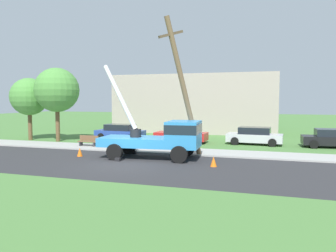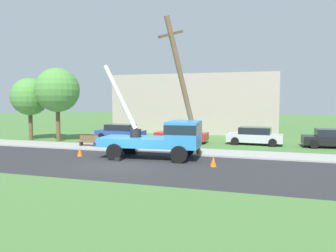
{
  "view_description": "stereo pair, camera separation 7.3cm",
  "coord_description": "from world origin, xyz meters",
  "px_view_note": "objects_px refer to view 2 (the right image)",
  "views": [
    {
      "loc": [
        8.13,
        -17.12,
        3.65
      ],
      "look_at": [
        1.63,
        3.26,
        1.97
      ],
      "focal_mm": 35.9,
      "sensor_mm": 36.0,
      "label": 1
    },
    {
      "loc": [
        8.2,
        -17.1,
        3.65
      ],
      "look_at": [
        1.63,
        3.26,
        1.97
      ],
      "focal_mm": 35.9,
      "sensor_mm": 36.0,
      "label": 2
    }
  ],
  "objects_px": {
    "traffic_cone_ahead": "(213,162)",
    "parked_sedan_red": "(181,134)",
    "roadside_tree_near": "(57,90)",
    "leaning_utility_pole": "(183,87)",
    "parked_sedan_black": "(333,138)",
    "park_bench": "(88,141)",
    "roadside_tree_far": "(30,97)",
    "utility_truck": "(163,136)",
    "traffic_cone_behind": "(80,152)",
    "parked_sedan_silver": "(255,136)",
    "parked_sedan_blue": "(120,132)"
  },
  "relations": [
    {
      "from": "traffic_cone_ahead",
      "to": "roadside_tree_near",
      "type": "height_order",
      "value": "roadside_tree_near"
    },
    {
      "from": "leaning_utility_pole",
      "to": "roadside_tree_near",
      "type": "xyz_separation_m",
      "value": [
        -12.59,
        4.59,
        0.01
      ]
    },
    {
      "from": "roadside_tree_near",
      "to": "parked_sedan_blue",
      "type": "bearing_deg",
      "value": 29.99
    },
    {
      "from": "traffic_cone_ahead",
      "to": "park_bench",
      "type": "bearing_deg",
      "value": 156.71
    },
    {
      "from": "leaning_utility_pole",
      "to": "traffic_cone_behind",
      "type": "relative_size",
      "value": 15.53
    },
    {
      "from": "parked_sedan_silver",
      "to": "roadside_tree_far",
      "type": "bearing_deg",
      "value": -171.37
    },
    {
      "from": "traffic_cone_ahead",
      "to": "parked_sedan_black",
      "type": "height_order",
      "value": "parked_sedan_black"
    },
    {
      "from": "utility_truck",
      "to": "park_bench",
      "type": "relative_size",
      "value": 4.33
    },
    {
      "from": "leaning_utility_pole",
      "to": "utility_truck",
      "type": "bearing_deg",
      "value": -143.27
    },
    {
      "from": "roadside_tree_near",
      "to": "traffic_cone_ahead",
      "type": "bearing_deg",
      "value": -24.82
    },
    {
      "from": "roadside_tree_near",
      "to": "park_bench",
      "type": "bearing_deg",
      "value": -28.29
    },
    {
      "from": "traffic_cone_ahead",
      "to": "traffic_cone_behind",
      "type": "relative_size",
      "value": 1.0
    },
    {
      "from": "traffic_cone_behind",
      "to": "roadside_tree_near",
      "type": "distance_m",
      "value": 9.68
    },
    {
      "from": "leaning_utility_pole",
      "to": "parked_sedan_black",
      "type": "bearing_deg",
      "value": 38.22
    },
    {
      "from": "parked_sedan_silver",
      "to": "roadside_tree_far",
      "type": "xyz_separation_m",
      "value": [
        -19.58,
        -2.97,
        3.18
      ]
    },
    {
      "from": "parked_sedan_red",
      "to": "park_bench",
      "type": "height_order",
      "value": "parked_sedan_red"
    },
    {
      "from": "roadside_tree_near",
      "to": "parked_sedan_black",
      "type": "bearing_deg",
      "value": 7.83
    },
    {
      "from": "parked_sedan_black",
      "to": "park_bench",
      "type": "relative_size",
      "value": 2.8
    },
    {
      "from": "park_bench",
      "to": "roadside_tree_far",
      "type": "height_order",
      "value": "roadside_tree_far"
    },
    {
      "from": "roadside_tree_near",
      "to": "parked_sedan_red",
      "type": "bearing_deg",
      "value": 13.57
    },
    {
      "from": "parked_sedan_black",
      "to": "roadside_tree_near",
      "type": "height_order",
      "value": "roadside_tree_near"
    },
    {
      "from": "parked_sedan_red",
      "to": "roadside_tree_far",
      "type": "distance_m",
      "value": 14.1
    },
    {
      "from": "traffic_cone_ahead",
      "to": "parked_sedan_red",
      "type": "height_order",
      "value": "parked_sedan_red"
    },
    {
      "from": "roadside_tree_far",
      "to": "utility_truck",
      "type": "bearing_deg",
      "value": -20.79
    },
    {
      "from": "leaning_utility_pole",
      "to": "parked_sedan_red",
      "type": "xyz_separation_m",
      "value": [
        -2.11,
        7.12,
        -3.74
      ]
    },
    {
      "from": "traffic_cone_ahead",
      "to": "parked_sedan_black",
      "type": "bearing_deg",
      "value": 53.54
    },
    {
      "from": "traffic_cone_ahead",
      "to": "parked_sedan_blue",
      "type": "distance_m",
      "value": 14.07
    },
    {
      "from": "parked_sedan_black",
      "to": "roadside_tree_far",
      "type": "height_order",
      "value": "roadside_tree_far"
    },
    {
      "from": "utility_truck",
      "to": "traffic_cone_ahead",
      "type": "bearing_deg",
      "value": -24.08
    },
    {
      "from": "parked_sedan_black",
      "to": "traffic_cone_ahead",
      "type": "bearing_deg",
      "value": -126.46
    },
    {
      "from": "parked_sedan_blue",
      "to": "traffic_cone_ahead",
      "type": "bearing_deg",
      "value": -43.11
    },
    {
      "from": "leaning_utility_pole",
      "to": "traffic_cone_ahead",
      "type": "xyz_separation_m",
      "value": [
        2.35,
        -2.32,
        -4.18
      ]
    },
    {
      "from": "utility_truck",
      "to": "traffic_cone_behind",
      "type": "xyz_separation_m",
      "value": [
        -5.4,
        -0.83,
        -1.13
      ]
    },
    {
      "from": "parked_sedan_black",
      "to": "roadside_tree_far",
      "type": "bearing_deg",
      "value": -173.43
    },
    {
      "from": "roadside_tree_near",
      "to": "utility_truck",
      "type": "bearing_deg",
      "value": -25.03
    },
    {
      "from": "traffic_cone_behind",
      "to": "roadside_tree_far",
      "type": "relative_size",
      "value": 0.1
    },
    {
      "from": "traffic_cone_behind",
      "to": "parked_sedan_blue",
      "type": "xyz_separation_m",
      "value": [
        -1.45,
        8.91,
        0.43
      ]
    },
    {
      "from": "utility_truck",
      "to": "leaning_utility_pole",
      "type": "xyz_separation_m",
      "value": [
        1.06,
        0.79,
        3.05
      ]
    },
    {
      "from": "traffic_cone_behind",
      "to": "park_bench",
      "type": "bearing_deg",
      "value": 113.74
    },
    {
      "from": "leaning_utility_pole",
      "to": "traffic_cone_ahead",
      "type": "bearing_deg",
      "value": -44.61
    },
    {
      "from": "parked_sedan_silver",
      "to": "traffic_cone_behind",
      "type": "bearing_deg",
      "value": -138.13
    },
    {
      "from": "utility_truck",
      "to": "parked_sedan_red",
      "type": "height_order",
      "value": "utility_truck"
    },
    {
      "from": "parked_sedan_silver",
      "to": "park_bench",
      "type": "xyz_separation_m",
      "value": [
        -12.09,
        -5.51,
        -0.25
      ]
    },
    {
      "from": "utility_truck",
      "to": "parked_sedan_red",
      "type": "distance_m",
      "value": 8.01
    },
    {
      "from": "park_bench",
      "to": "roadside_tree_near",
      "type": "distance_m",
      "value": 6.44
    },
    {
      "from": "parked_sedan_black",
      "to": "roadside_tree_far",
      "type": "xyz_separation_m",
      "value": [
        -25.36,
        -2.92,
        3.18
      ]
    },
    {
      "from": "traffic_cone_ahead",
      "to": "parked_sedan_silver",
      "type": "height_order",
      "value": "parked_sedan_silver"
    },
    {
      "from": "traffic_cone_ahead",
      "to": "roadside_tree_near",
      "type": "bearing_deg",
      "value": 155.18
    },
    {
      "from": "parked_sedan_silver",
      "to": "leaning_utility_pole",
      "type": "bearing_deg",
      "value": -117.1
    },
    {
      "from": "utility_truck",
      "to": "leaning_utility_pole",
      "type": "bearing_deg",
      "value": 36.73
    }
  ]
}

